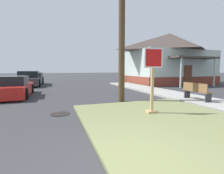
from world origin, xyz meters
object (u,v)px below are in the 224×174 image
object	(u,v)px
manhole_cover	(60,114)
street_bench	(196,91)
pickup_truck_charcoal	(30,80)
parked_sedan_red	(14,88)
stop_sign	(152,82)

from	to	relation	value
manhole_cover	street_bench	bearing A→B (deg)	0.87
street_bench	pickup_truck_charcoal	bearing A→B (deg)	126.59
parked_sedan_red	street_bench	bearing A→B (deg)	-28.76
pickup_truck_charcoal	street_bench	world-z (taller)	pickup_truck_charcoal
street_bench	parked_sedan_red	bearing A→B (deg)	151.24
stop_sign	street_bench	world-z (taller)	stop_sign
parked_sedan_red	pickup_truck_charcoal	xyz separation A→B (m)	(0.04, 7.13, 0.08)
stop_sign	street_bench	bearing A→B (deg)	20.76
manhole_cover	pickup_truck_charcoal	distance (m)	12.43
stop_sign	manhole_cover	size ratio (longest dim) A/B	3.29
stop_sign	street_bench	size ratio (longest dim) A/B	1.59
stop_sign	pickup_truck_charcoal	xyz separation A→B (m)	(-5.59, 13.35, -0.57)
manhole_cover	parked_sedan_red	size ratio (longest dim) A/B	0.16
manhole_cover	pickup_truck_charcoal	size ratio (longest dim) A/B	0.12
manhole_cover	street_bench	xyz separation A→B (m)	(6.50, 0.10, 0.58)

